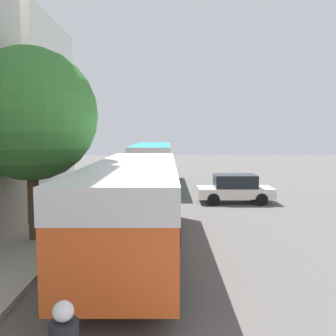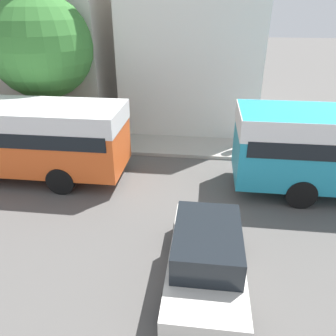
% 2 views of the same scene
% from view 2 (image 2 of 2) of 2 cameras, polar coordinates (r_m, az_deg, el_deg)
% --- Properties ---
extents(building_far_terrace, '(6.69, 6.68, 9.21)m').
position_cam_2_polar(building_far_terrace, '(18.57, 4.35, 22.32)').
color(building_far_terrace, silver).
rests_on(building_far_terrace, ground_plane).
extents(car_far_curb, '(4.01, 1.82, 1.52)m').
position_cam_2_polar(car_far_curb, '(8.01, 6.71, -14.74)').
color(car_far_curb, silver).
rests_on(car_far_curb, ground_plane).
extents(pedestrian_walking_away, '(0.41, 0.41, 1.63)m').
position_cam_2_polar(pedestrian_walking_away, '(14.77, 12.33, 6.07)').
color(pedestrian_walking_away, '#232838').
rests_on(pedestrian_walking_away, sidewalk).
extents(street_tree, '(4.41, 4.41, 6.42)m').
position_cam_2_polar(street_tree, '(15.97, -21.21, 19.06)').
color(street_tree, brown).
rests_on(street_tree, sidewalk).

